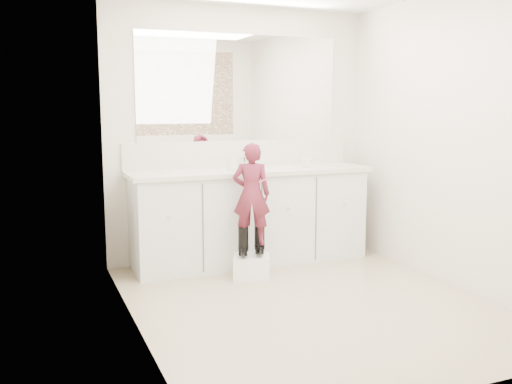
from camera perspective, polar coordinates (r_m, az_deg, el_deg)
name	(u,v)px	position (r m, az deg, el deg)	size (l,w,h in m)	color
floor	(310,302)	(4.41, 5.42, -10.91)	(3.00, 3.00, 0.00)	#8F765D
wall_back	(240,134)	(5.54, -1.63, 5.80)	(2.60, 2.60, 0.00)	beige
wall_front	(457,162)	(2.93, 19.47, 2.81)	(2.60, 2.60, 0.00)	beige
wall_left	(132,149)	(3.74, -12.29, 4.26)	(3.00, 3.00, 0.00)	beige
wall_right	(455,140)	(4.91, 19.26, 4.96)	(3.00, 3.00, 0.00)	beige
vanity_cabinet	(250,218)	(5.38, -0.56, -2.61)	(2.20, 0.55, 0.85)	silver
countertop	(251,171)	(5.29, -0.51, 2.09)	(2.28, 0.58, 0.04)	beige
backsplash	(240,153)	(5.53, -1.56, 3.88)	(2.28, 0.03, 0.25)	beige
mirror	(240,88)	(5.52, -1.60, 10.36)	(2.00, 0.02, 1.00)	white
dot_panel	(461,68)	(2.93, 19.78, 11.61)	(2.00, 0.01, 1.20)	#472819
faucet	(245,162)	(5.44, -1.15, 3.00)	(0.08, 0.08, 0.10)	silver
cup	(307,163)	(5.46, 5.08, 2.93)	(0.09, 0.09, 0.09)	beige
soap_bottle	(232,162)	(5.17, -2.40, 3.06)	(0.07, 0.08, 0.16)	silver
step_stool	(251,267)	(4.96, -0.45, -7.46)	(0.31, 0.26, 0.20)	white
boot_left	(243,242)	(4.88, -1.28, -5.00)	(0.09, 0.17, 0.26)	black
boot_right	(260,240)	(4.93, 0.36, -4.85)	(0.09, 0.17, 0.26)	black
toddler	(251,194)	(4.82, -0.46, -0.21)	(0.32, 0.21, 0.87)	#952E41
toothbrush	(261,181)	(4.78, 0.55, 1.10)	(0.01, 0.01, 0.14)	#E2587F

